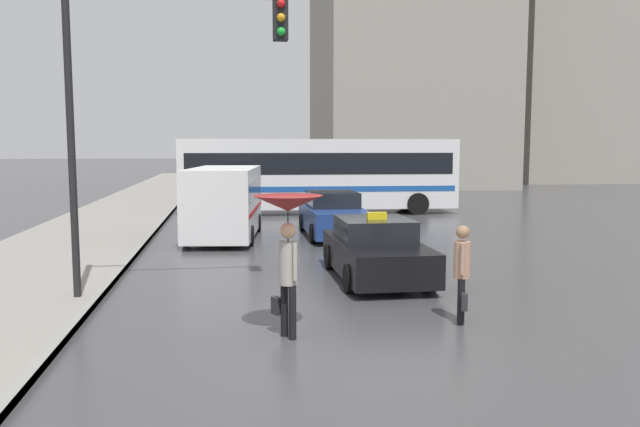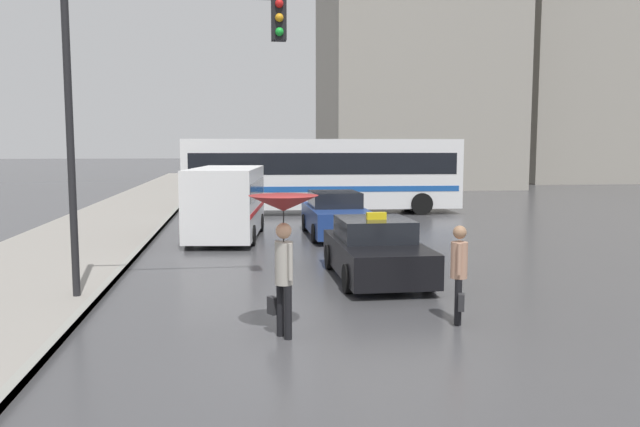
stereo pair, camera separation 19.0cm
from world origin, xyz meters
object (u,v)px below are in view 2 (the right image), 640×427
ambulance_van (227,199)px  city_bus (322,172)px  sedan_red (335,216)px  taxi (375,251)px  pedestrian_with_umbrella (283,222)px  pedestrian_man (459,269)px  traffic_light (155,78)px

ambulance_van → city_bus: size_ratio=0.44×
sedan_red → ambulance_van: (-3.58, -0.05, 0.59)m
taxi → pedestrian_with_umbrella: size_ratio=1.83×
taxi → pedestrian_with_umbrella: bearing=59.8°
sedan_red → pedestrian_with_umbrella: bearing=76.8°
ambulance_van → pedestrian_man: size_ratio=3.26×
sedan_red → pedestrian_with_umbrella: 11.28m
taxi → ambulance_van: size_ratio=0.75×
city_bus → pedestrian_with_umbrella: 18.44m
city_bus → pedestrian_with_umbrella: bearing=-7.3°
taxi → sedan_red: taxi is taller
city_bus → traffic_light: traffic_light is taller
ambulance_van → taxi: bearing=123.7°
sedan_red → traffic_light: traffic_light is taller
taxi → pedestrian_man: bearing=99.0°
taxi → ambulance_van: bearing=-63.2°
taxi → ambulance_van: 7.59m
taxi → pedestrian_with_umbrella: 4.91m
taxi → pedestrian_man: (0.59, -3.73, 0.31)m
traffic_light → pedestrian_man: bearing=-24.3°
sedan_red → ambulance_van: bearing=0.8°
ambulance_van → pedestrian_with_umbrella: (1.01, -10.87, 0.56)m
city_bus → pedestrian_man: city_bus is taller
taxi → city_bus: 14.13m
city_bus → traffic_light: size_ratio=2.01×
ambulance_van → pedestrian_man: bearing=117.8°
ambulance_van → city_bus: (4.14, 7.30, 0.56)m
pedestrian_with_umbrella → sedan_red: bearing=-42.4°
ambulance_van → pedestrian_with_umbrella: size_ratio=2.44×
pedestrian_with_umbrella → traffic_light: (-2.20, 2.73, 2.43)m
city_bus → traffic_light: 16.51m
ambulance_van → pedestrian_with_umbrella: bearing=102.3°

